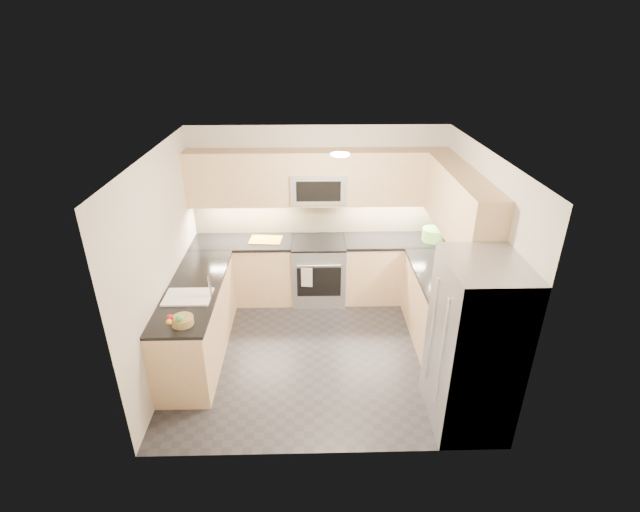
{
  "coord_description": "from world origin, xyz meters",
  "views": [
    {
      "loc": [
        -0.13,
        -4.75,
        3.65
      ],
      "look_at": [
        0.0,
        0.35,
        1.15
      ],
      "focal_mm": 26.0,
      "sensor_mm": 36.0,
      "label": 1
    }
  ],
  "objects_px": {
    "gas_range": "(318,271)",
    "cutting_board": "(266,240)",
    "microwave": "(318,187)",
    "utensil_bowl": "(433,235)",
    "fruit_basket": "(183,321)",
    "refrigerator": "(474,346)"
  },
  "relations": [
    {
      "from": "microwave",
      "to": "fruit_basket",
      "type": "relative_size",
      "value": 3.4
    },
    {
      "from": "refrigerator",
      "to": "utensil_bowl",
      "type": "bearing_deg",
      "value": 85.65
    },
    {
      "from": "microwave",
      "to": "utensil_bowl",
      "type": "xyz_separation_m",
      "value": [
        1.63,
        -0.15,
        -0.67
      ]
    },
    {
      "from": "gas_range",
      "to": "microwave",
      "type": "xyz_separation_m",
      "value": [
        0.0,
        0.12,
        1.24
      ]
    },
    {
      "from": "gas_range",
      "to": "refrigerator",
      "type": "distance_m",
      "value": 2.86
    },
    {
      "from": "refrigerator",
      "to": "cutting_board",
      "type": "relative_size",
      "value": 4.04
    },
    {
      "from": "refrigerator",
      "to": "cutting_board",
      "type": "distance_m",
      "value": 3.3
    },
    {
      "from": "microwave",
      "to": "cutting_board",
      "type": "bearing_deg",
      "value": -173.25
    },
    {
      "from": "microwave",
      "to": "cutting_board",
      "type": "relative_size",
      "value": 1.7
    },
    {
      "from": "microwave",
      "to": "fruit_basket",
      "type": "distance_m",
      "value": 2.7
    },
    {
      "from": "microwave",
      "to": "cutting_board",
      "type": "distance_m",
      "value": 1.07
    },
    {
      "from": "cutting_board",
      "to": "microwave",
      "type": "bearing_deg",
      "value": 6.75
    },
    {
      "from": "gas_range",
      "to": "microwave",
      "type": "distance_m",
      "value": 1.25
    },
    {
      "from": "gas_range",
      "to": "cutting_board",
      "type": "height_order",
      "value": "cutting_board"
    },
    {
      "from": "utensil_bowl",
      "to": "cutting_board",
      "type": "xyz_separation_m",
      "value": [
        -2.39,
        0.06,
        -0.08
      ]
    },
    {
      "from": "gas_range",
      "to": "microwave",
      "type": "height_order",
      "value": "microwave"
    },
    {
      "from": "microwave",
      "to": "utensil_bowl",
      "type": "relative_size",
      "value": 2.44
    },
    {
      "from": "utensil_bowl",
      "to": "fruit_basket",
      "type": "xyz_separation_m",
      "value": [
        -3.06,
        -2.02,
        -0.05
      ]
    },
    {
      "from": "gas_range",
      "to": "utensil_bowl",
      "type": "relative_size",
      "value": 2.92
    },
    {
      "from": "cutting_board",
      "to": "fruit_basket",
      "type": "bearing_deg",
      "value": -107.99
    },
    {
      "from": "fruit_basket",
      "to": "microwave",
      "type": "bearing_deg",
      "value": 56.65
    },
    {
      "from": "gas_range",
      "to": "fruit_basket",
      "type": "bearing_deg",
      "value": -124.93
    }
  ]
}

